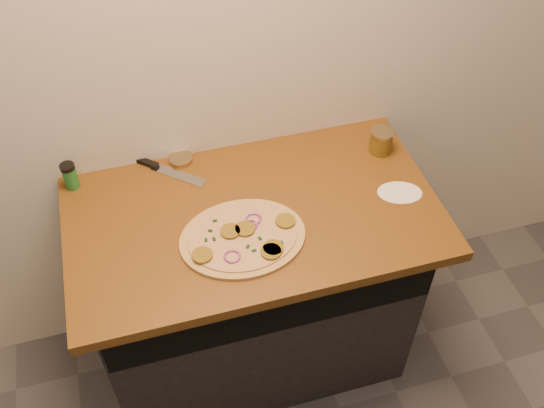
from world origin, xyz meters
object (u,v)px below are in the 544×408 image
object	(u,v)px
pizza	(243,237)
chefs_knife	(160,168)
salsa_jar	(381,141)
spice_shaker	(70,176)

from	to	relation	value
pizza	chefs_knife	distance (m)	0.43
salsa_jar	spice_shaker	distance (m)	1.06
salsa_jar	spice_shaker	xyz separation A→B (m)	(-1.06, 0.11, 0.00)
pizza	spice_shaker	size ratio (longest dim) A/B	4.01
salsa_jar	pizza	bearing A→B (deg)	-154.70
chefs_knife	spice_shaker	world-z (taller)	spice_shaker
chefs_knife	pizza	bearing A→B (deg)	-62.71
chefs_knife	spice_shaker	distance (m)	0.30
pizza	chefs_knife	xyz separation A→B (m)	(-0.20, 0.39, -0.00)
pizza	salsa_jar	distance (m)	0.63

